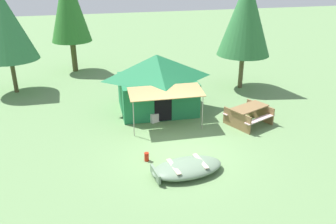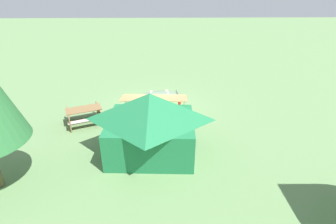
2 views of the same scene
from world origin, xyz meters
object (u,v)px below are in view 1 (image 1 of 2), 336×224
(fuel_can, at_px, (147,157))
(pine_tree_far_center, at_px, (68,4))
(pine_tree_back_right, at_px, (246,16))
(picnic_table, at_px, (249,113))
(beached_rowboat, at_px, (187,168))
(cooler_box, at_px, (153,116))
(canvas_cabin_tent, at_px, (157,82))
(pine_tree_back_left, at_px, (5,26))

(fuel_can, xyz_separation_m, pine_tree_far_center, (-2.15, 12.20, 4.00))
(fuel_can, xyz_separation_m, pine_tree_back_right, (6.67, 6.41, 3.75))
(picnic_table, bearing_deg, beached_rowboat, -141.41)
(picnic_table, distance_m, cooler_box, 4.16)
(canvas_cabin_tent, distance_m, pine_tree_far_center, 8.96)
(pine_tree_back_right, bearing_deg, pine_tree_far_center, 146.72)
(pine_tree_back_right, xyz_separation_m, pine_tree_far_center, (-8.82, 5.79, 0.25))
(canvas_cabin_tent, height_order, picnic_table, canvas_cabin_tent)
(pine_tree_back_right, bearing_deg, pine_tree_back_left, 168.48)
(canvas_cabin_tent, xyz_separation_m, pine_tree_back_right, (5.22, 1.92, 2.53))
(canvas_cabin_tent, relative_size, cooler_box, 7.76)
(canvas_cabin_tent, distance_m, pine_tree_back_left, 8.34)
(cooler_box, relative_size, fuel_can, 1.77)
(pine_tree_back_right, bearing_deg, canvas_cabin_tent, -159.77)
(picnic_table, relative_size, pine_tree_far_center, 0.33)
(pine_tree_back_left, height_order, pine_tree_far_center, pine_tree_far_center)
(fuel_can, relative_size, pine_tree_far_center, 0.05)
(canvas_cabin_tent, relative_size, picnic_table, 2.04)
(pine_tree_back_right, height_order, pine_tree_far_center, pine_tree_far_center)
(picnic_table, xyz_separation_m, fuel_can, (-4.87, -1.88, -0.33))
(fuel_can, height_order, pine_tree_far_center, pine_tree_far_center)
(cooler_box, xyz_separation_m, pine_tree_back_left, (-6.28, 5.58, 3.31))
(beached_rowboat, xyz_separation_m, pine_tree_back_left, (-6.44, 9.96, 3.31))
(canvas_cabin_tent, height_order, cooler_box, canvas_cabin_tent)
(canvas_cabin_tent, relative_size, pine_tree_far_center, 0.67)
(cooler_box, relative_size, pine_tree_far_center, 0.09)
(canvas_cabin_tent, xyz_separation_m, pine_tree_far_center, (-3.60, 7.72, 2.78))
(pine_tree_far_center, bearing_deg, beached_rowboat, -76.20)
(pine_tree_far_center, bearing_deg, pine_tree_back_right, -33.28)
(cooler_box, height_order, pine_tree_far_center, pine_tree_far_center)
(pine_tree_back_left, bearing_deg, cooler_box, -41.61)
(cooler_box, xyz_separation_m, pine_tree_back_right, (5.71, 3.13, 3.71))
(canvas_cabin_tent, distance_m, cooler_box, 1.76)
(pine_tree_back_left, bearing_deg, pine_tree_far_center, 46.54)
(cooler_box, bearing_deg, pine_tree_far_center, 109.20)
(pine_tree_back_left, bearing_deg, picnic_table, -34.40)
(canvas_cabin_tent, distance_m, fuel_can, 4.87)
(beached_rowboat, distance_m, fuel_can, 1.58)
(beached_rowboat, height_order, canvas_cabin_tent, canvas_cabin_tent)
(cooler_box, bearing_deg, canvas_cabin_tent, 67.78)
(picnic_table, height_order, pine_tree_far_center, pine_tree_far_center)
(beached_rowboat, relative_size, cooler_box, 4.55)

